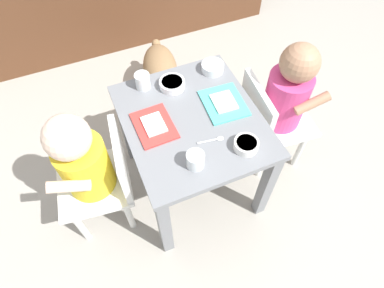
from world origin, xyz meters
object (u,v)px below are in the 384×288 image
at_px(cereal_bowl_right_side, 213,67).
at_px(spoon_by_left_tray, 213,140).
at_px(seated_child_left, 86,163).
at_px(water_cup_left, 195,160).
at_px(water_cup_right, 143,82).
at_px(cereal_bowl_left_side, 172,84).
at_px(dog, 161,73).
at_px(seated_child_right, 284,97).
at_px(dining_table, 192,133).
at_px(veggie_bowl_near, 246,145).
at_px(food_tray_right, 224,103).
at_px(food_tray_left, 154,125).

distance_m(cereal_bowl_right_side, spoon_by_left_tray, 0.36).
relative_size(seated_child_left, water_cup_left, 10.65).
bearing_deg(water_cup_right, cereal_bowl_left_side, -22.68).
xyz_separation_m(dog, water_cup_right, (-0.17, -0.34, 0.31)).
bearing_deg(cereal_bowl_left_side, seated_child_right, -24.10).
height_order(dining_table, seated_child_left, seated_child_left).
bearing_deg(spoon_by_left_tray, dining_table, 104.65).
distance_m(seated_child_left, seated_child_right, 0.83).
distance_m(veggie_bowl_near, spoon_by_left_tray, 0.12).
height_order(dog, water_cup_right, water_cup_right).
relative_size(water_cup_left, spoon_by_left_tray, 0.62).
distance_m(seated_child_left, food_tray_right, 0.56).
bearing_deg(dining_table, water_cup_right, 116.78).
bearing_deg(veggie_bowl_near, dog, 94.90).
bearing_deg(water_cup_left, cereal_bowl_left_side, 80.99).
height_order(seated_child_left, veggie_bowl_near, seated_child_left).
bearing_deg(food_tray_right, cereal_bowl_right_side, 78.38).
bearing_deg(seated_child_right, cereal_bowl_right_side, 137.59).
bearing_deg(seated_child_right, food_tray_right, 174.61).
bearing_deg(seated_child_left, seated_child_right, -0.25).
distance_m(dining_table, seated_child_right, 0.42).
distance_m(water_cup_right, veggie_bowl_near, 0.49).
height_order(food_tray_left, cereal_bowl_right_side, cereal_bowl_right_side).
relative_size(food_tray_left, cereal_bowl_right_side, 1.94).
xyz_separation_m(cereal_bowl_right_side, spoon_by_left_tray, (-0.15, -0.33, -0.02)).
distance_m(dog, food_tray_left, 0.65).
bearing_deg(seated_child_right, dog, 121.81).
bearing_deg(food_tray_left, seated_child_right, -2.64).
relative_size(seated_child_left, cereal_bowl_right_side, 7.08).
xyz_separation_m(water_cup_right, cereal_bowl_right_side, (0.30, -0.02, -0.01)).
bearing_deg(water_cup_left, dog, 80.61).
bearing_deg(food_tray_right, water_cup_left, -134.98).
height_order(water_cup_left, water_cup_right, water_cup_right).
xyz_separation_m(dog, water_cup_left, (-0.13, -0.76, 0.31)).
distance_m(dining_table, spoon_by_left_tray, 0.16).
bearing_deg(food_tray_left, cereal_bowl_left_side, 50.69).
bearing_deg(water_cup_right, dining_table, -63.22).
distance_m(dining_table, seated_child_left, 0.42).
bearing_deg(spoon_by_left_tray, water_cup_left, -145.91).
bearing_deg(veggie_bowl_near, seated_child_left, 160.31).
relative_size(food_tray_right, cereal_bowl_left_side, 1.84).
bearing_deg(cereal_bowl_left_side, food_tray_left, -129.31).
height_order(seated_child_right, veggie_bowl_near, seated_child_right).
relative_size(seated_child_left, seated_child_right, 0.98).
distance_m(seated_child_left, spoon_by_left_tray, 0.47).
bearing_deg(dog, food_tray_right, -81.23).
distance_m(dining_table, cereal_bowl_right_side, 0.30).
bearing_deg(water_cup_right, food_tray_left, -97.32).
bearing_deg(cereal_bowl_right_side, food_tray_right, -101.62).
distance_m(veggie_bowl_near, cereal_bowl_right_side, 0.41).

